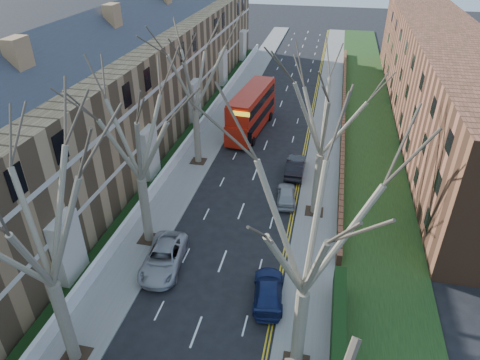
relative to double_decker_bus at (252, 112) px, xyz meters
The scene contains 16 objects.
pavement_left 5.19m from the double_decker_bus, 144.51° to the left, with size 3.00×102.00×0.12m, color slate.
pavement_right 8.87m from the double_decker_bus, 18.59° to the left, with size 3.00×102.00×0.12m, color slate.
terrace_left 13.06m from the double_decker_bus, 155.41° to the right, with size 9.70×78.00×13.60m.
flats_right 20.93m from the double_decker_bus, 18.97° to the left, with size 13.97×54.00×10.00m.
front_wall_left 7.77m from the double_decker_bus, 136.26° to the right, with size 0.30×78.00×1.00m.
grass_verge_right 13.11m from the double_decker_bus, 12.23° to the left, with size 6.00×102.00×0.06m.
tree_left_mid 31.34m from the double_decker_bus, 96.68° to the right, with size 10.50×10.50×14.71m.
tree_left_far 21.73m from the double_decker_bus, 99.93° to the right, with size 10.15×10.15×14.22m.
tree_left_dist 11.60m from the double_decker_bus, 113.23° to the right, with size 10.50×10.50×14.71m.
tree_right_mid 30.23m from the double_decker_bus, 74.47° to the right, with size 10.50×10.50×14.71m.
tree_right_far 17.73m from the double_decker_bus, 61.15° to the right, with size 10.15×10.15×14.22m.
double_decker_bus is the anchor object (origin of this frame).
car_left_far 22.68m from the double_decker_bus, 93.85° to the right, with size 2.41×5.23×1.45m, color #9F9FA4.
car_right_near 24.63m from the double_decker_bus, 76.57° to the right, with size 1.78×4.38×1.27m, color navy.
car_right_mid 14.29m from the double_decker_bus, 67.35° to the right, with size 1.52×3.78×1.29m, color #94989C.
car_right_far 10.26m from the double_decker_bus, 55.71° to the right, with size 1.57×4.52×1.49m, color black.
Camera 1 is at (5.87, -6.24, 19.78)m, focal length 32.00 mm.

